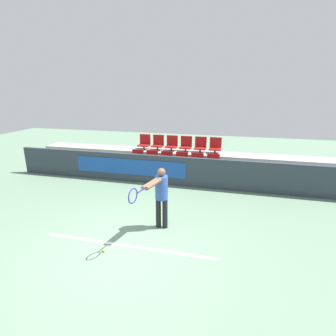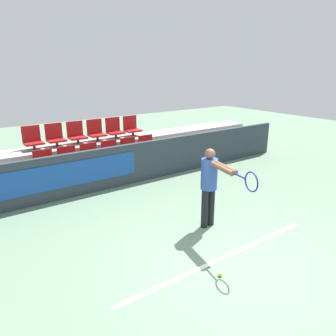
# 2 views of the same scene
# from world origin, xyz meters

# --- Properties ---
(ground_plane) EXTENTS (30.00, 30.00, 0.00)m
(ground_plane) POSITION_xyz_m (0.00, 0.00, 0.00)
(ground_plane) COLOR slate
(court_baseline) EXTENTS (4.07, 0.08, 0.01)m
(court_baseline) POSITION_xyz_m (0.00, 0.18, 0.00)
(court_baseline) COLOR white
(court_baseline) RESTS_ON ground
(barrier_wall) EXTENTS (12.24, 0.14, 1.07)m
(barrier_wall) POSITION_xyz_m (-0.04, 4.19, 0.53)
(barrier_wall) COLOR #2D3842
(barrier_wall) RESTS_ON ground
(bleacher_tier_front) EXTENTS (11.84, 0.90, 0.46)m
(bleacher_tier_front) POSITION_xyz_m (0.00, 4.72, 0.23)
(bleacher_tier_front) COLOR #9E9E99
(bleacher_tier_front) RESTS_ON ground
(bleacher_tier_middle) EXTENTS (11.84, 0.90, 0.92)m
(bleacher_tier_middle) POSITION_xyz_m (0.00, 5.63, 0.46)
(bleacher_tier_middle) COLOR #9E9E99
(bleacher_tier_middle) RESTS_ON ground
(stadium_chair_0) EXTENTS (0.46, 0.40, 0.60)m
(stadium_chair_0) POSITION_xyz_m (-1.48, 4.85, 0.72)
(stadium_chair_0) COLOR #333333
(stadium_chair_0) RESTS_ON bleacher_tier_front
(stadium_chair_1) EXTENTS (0.46, 0.40, 0.60)m
(stadium_chair_1) POSITION_xyz_m (-0.89, 4.85, 0.72)
(stadium_chair_1) COLOR #333333
(stadium_chair_1) RESTS_ON bleacher_tier_front
(stadium_chair_2) EXTENTS (0.46, 0.40, 0.60)m
(stadium_chair_2) POSITION_xyz_m (-0.30, 4.85, 0.72)
(stadium_chair_2) COLOR #333333
(stadium_chair_2) RESTS_ON bleacher_tier_front
(stadium_chair_3) EXTENTS (0.46, 0.40, 0.60)m
(stadium_chair_3) POSITION_xyz_m (0.30, 4.85, 0.72)
(stadium_chair_3) COLOR #333333
(stadium_chair_3) RESTS_ON bleacher_tier_front
(stadium_chair_4) EXTENTS (0.46, 0.40, 0.60)m
(stadium_chair_4) POSITION_xyz_m (0.89, 4.85, 0.72)
(stadium_chair_4) COLOR #333333
(stadium_chair_4) RESTS_ON bleacher_tier_front
(stadium_chair_5) EXTENTS (0.46, 0.40, 0.60)m
(stadium_chair_5) POSITION_xyz_m (1.48, 4.85, 0.72)
(stadium_chair_5) COLOR #333333
(stadium_chair_5) RESTS_ON bleacher_tier_front
(stadium_chair_6) EXTENTS (0.46, 0.40, 0.60)m
(stadium_chair_6) POSITION_xyz_m (-1.48, 5.75, 1.18)
(stadium_chair_6) COLOR #333333
(stadium_chair_6) RESTS_ON bleacher_tier_middle
(stadium_chair_7) EXTENTS (0.46, 0.40, 0.60)m
(stadium_chair_7) POSITION_xyz_m (-0.89, 5.75, 1.18)
(stadium_chair_7) COLOR #333333
(stadium_chair_7) RESTS_ON bleacher_tier_middle
(stadium_chair_8) EXTENTS (0.46, 0.40, 0.60)m
(stadium_chair_8) POSITION_xyz_m (-0.30, 5.75, 1.18)
(stadium_chair_8) COLOR #333333
(stadium_chair_8) RESTS_ON bleacher_tier_middle
(stadium_chair_9) EXTENTS (0.46, 0.40, 0.60)m
(stadium_chair_9) POSITION_xyz_m (0.30, 5.75, 1.18)
(stadium_chair_9) COLOR #333333
(stadium_chair_9) RESTS_ON bleacher_tier_middle
(stadium_chair_10) EXTENTS (0.46, 0.40, 0.60)m
(stadium_chair_10) POSITION_xyz_m (0.89, 5.75, 1.18)
(stadium_chair_10) COLOR #333333
(stadium_chair_10) RESTS_ON bleacher_tier_middle
(stadium_chair_11) EXTENTS (0.46, 0.40, 0.60)m
(stadium_chair_11) POSITION_xyz_m (1.48, 5.75, 1.18)
(stadium_chair_11) COLOR #333333
(stadium_chair_11) RESTS_ON bleacher_tier_middle
(tennis_player) EXTENTS (0.46, 1.52, 1.57)m
(tennis_player) POSITION_xyz_m (0.52, 1.10, 0.96)
(tennis_player) COLOR black
(tennis_player) RESTS_ON ground
(tennis_ball) EXTENTS (0.07, 0.07, 0.07)m
(tennis_ball) POSITION_xyz_m (-0.40, -0.15, 0.03)
(tennis_ball) COLOR #CCDB33
(tennis_ball) RESTS_ON ground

